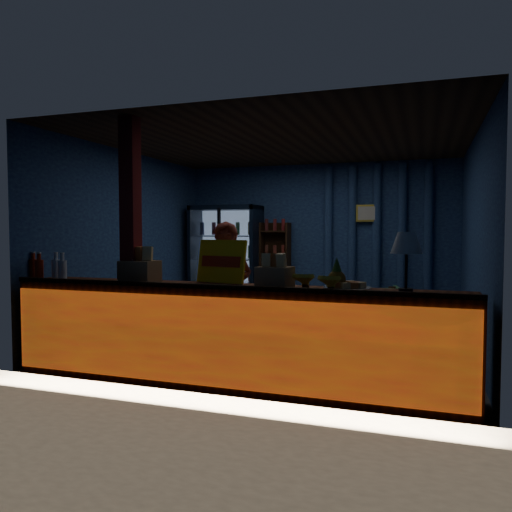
{
  "coord_description": "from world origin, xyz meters",
  "views": [
    {
      "loc": [
        1.75,
        -6.24,
        1.48
      ],
      "look_at": [
        -0.3,
        -0.2,
        1.14
      ],
      "focal_mm": 35.0,
      "sensor_mm": 36.0,
      "label": 1
    }
  ],
  "objects_px": {
    "green_chair": "(377,308)",
    "pastry_tray": "(347,287)",
    "table_lamp": "(406,245)",
    "shopkeeper": "(226,295)"
  },
  "relations": [
    {
      "from": "green_chair",
      "to": "pastry_tray",
      "type": "relative_size",
      "value": 1.67
    },
    {
      "from": "green_chair",
      "to": "pastry_tray",
      "type": "height_order",
      "value": "pastry_tray"
    },
    {
      "from": "shopkeeper",
      "to": "table_lamp",
      "type": "bearing_deg",
      "value": -19.77
    },
    {
      "from": "shopkeeper",
      "to": "pastry_tray",
      "type": "bearing_deg",
      "value": -22.72
    },
    {
      "from": "green_chair",
      "to": "table_lamp",
      "type": "distance_m",
      "value": 3.39
    },
    {
      "from": "shopkeeper",
      "to": "table_lamp",
      "type": "distance_m",
      "value": 2.05
    },
    {
      "from": "green_chair",
      "to": "table_lamp",
      "type": "bearing_deg",
      "value": 83.74
    },
    {
      "from": "pastry_tray",
      "to": "table_lamp",
      "type": "bearing_deg",
      "value": -9.7
    },
    {
      "from": "pastry_tray",
      "to": "table_lamp",
      "type": "relative_size",
      "value": 0.84
    },
    {
      "from": "pastry_tray",
      "to": "table_lamp",
      "type": "distance_m",
      "value": 0.63
    }
  ]
}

